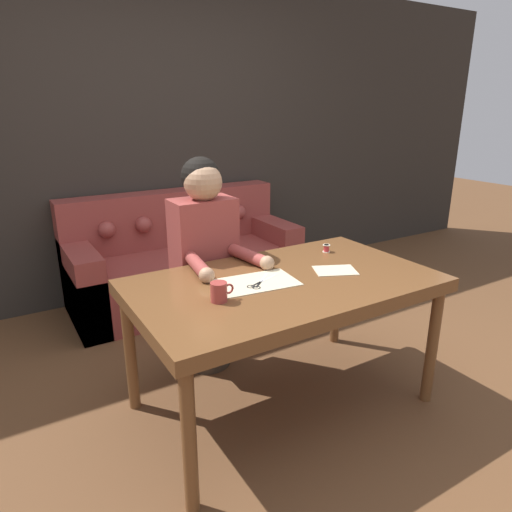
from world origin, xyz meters
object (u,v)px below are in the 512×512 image
dining_table (284,292)px  thread_spool (326,248)px  person (205,265)px  scissors (258,284)px  couch (184,263)px  mug (219,292)px

dining_table → thread_spool: 0.53m
person → scissors: bearing=-87.7°
person → dining_table: bearing=-73.1°
couch → person: size_ratio=1.41×
couch → dining_table: bearing=-93.7°
couch → scissors: size_ratio=8.66×
person → mug: person is taller
thread_spool → couch: bearing=104.8°
dining_table → couch: 1.66m
couch → person: (-0.28, -1.04, 0.35)m
mug → thread_spool: (0.87, 0.31, -0.02)m
dining_table → person: (-0.17, 0.57, 0.00)m
couch → person: 1.13m
person → thread_spool: bearing=-27.4°
scissors → dining_table: bearing=-3.0°
thread_spool → scissors: bearing=-159.4°
person → scissors: 0.57m
person → thread_spool: (0.64, -0.33, 0.09)m
scissors → thread_spool: thread_spool is taller
scissors → couch: bearing=80.9°
dining_table → person: size_ratio=1.18×
dining_table → mug: (-0.40, -0.07, 0.11)m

